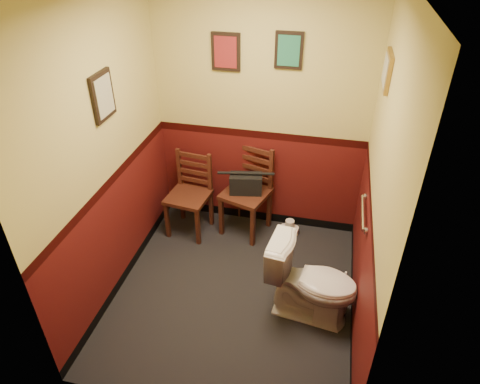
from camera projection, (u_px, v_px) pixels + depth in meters
The scene contains 16 objects.
floor at pixel (234, 292), 4.12m from camera, with size 2.20×2.40×0.00m, color black.
wall_back at pixel (261, 113), 4.35m from camera, with size 2.20×2.70×0.00m, color #4E110F.
wall_front at pixel (183, 279), 2.40m from camera, with size 2.20×2.70×0.00m, color #4E110F.
wall_left at pixel (105, 157), 3.58m from camera, with size 2.40×2.70×0.00m, color #4E110F.
wall_right at pixel (377, 189), 3.17m from camera, with size 2.40×2.70×0.00m, color #4E110F.
grab_bar at pixel (364, 212), 3.60m from camera, with size 0.05×0.56×0.06m.
framed_print_back_a at pixel (226, 52), 4.07m from camera, with size 0.28×0.04×0.36m.
framed_print_back_b at pixel (289, 50), 3.93m from camera, with size 0.26×0.04×0.34m.
framed_print_left at pixel (103, 96), 3.38m from camera, with size 0.04×0.30×0.38m.
framed_print_right at pixel (387, 71), 3.28m from camera, with size 0.04×0.34×0.28m.
toilet at pixel (312, 283), 3.70m from camera, with size 0.44×0.79×0.77m, color white.
toilet_brush at pixel (340, 304), 3.90m from camera, with size 0.13×0.13×0.48m.
chair_left at pixel (190, 195), 4.70m from camera, with size 0.48×0.48×0.92m.
chair_right at pixel (248, 192), 4.69m from camera, with size 0.58×0.58×0.99m.
handbag at pixel (246, 183), 4.58m from camera, with size 0.37×0.23×0.25m.
tp_stack at pixel (289, 228), 4.83m from camera, with size 0.21×0.11×0.18m.
Camera 1 is at (0.70, -2.81, 3.09)m, focal length 32.00 mm.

